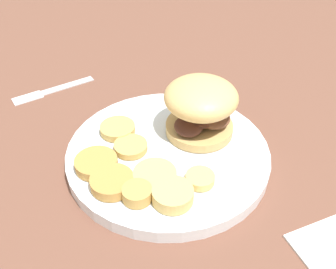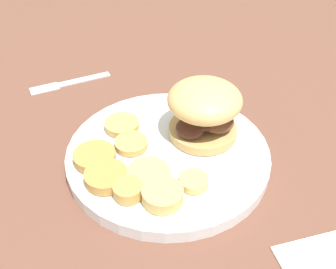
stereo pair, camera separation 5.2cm
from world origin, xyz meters
name	(u,v)px [view 2 (the right image)]	position (x,y,z in m)	size (l,w,h in m)	color
ground_plane	(168,159)	(0.00, 0.00, 0.00)	(4.00, 4.00, 0.00)	brown
dinner_plate	(168,153)	(0.00, 0.00, 0.01)	(0.28, 0.28, 0.02)	white
sandwich	(205,109)	(0.06, 0.02, 0.06)	(0.10, 0.10, 0.08)	tan
potato_round_0	(122,125)	(-0.06, 0.06, 0.03)	(0.05, 0.05, 0.01)	tan
potato_round_1	(131,144)	(-0.05, 0.01, 0.03)	(0.05, 0.05, 0.01)	tan
potato_round_2	(128,190)	(-0.06, -0.07, 0.03)	(0.04, 0.04, 0.02)	tan
potato_round_3	(95,157)	(-0.10, -0.01, 0.03)	(0.06, 0.06, 0.01)	#BC8942
potato_round_4	(106,177)	(-0.09, -0.05, 0.03)	(0.05, 0.05, 0.01)	#BC8942
potato_round_5	(149,175)	(-0.03, -0.05, 0.03)	(0.05, 0.05, 0.01)	#DBB766
potato_round_6	(163,195)	(-0.02, -0.09, 0.03)	(0.05, 0.05, 0.02)	#DBB766
potato_round_7	(194,181)	(0.02, -0.07, 0.03)	(0.04, 0.04, 0.01)	#DBB766
fork	(69,82)	(-0.14, 0.23, 0.00)	(0.14, 0.06, 0.00)	silver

